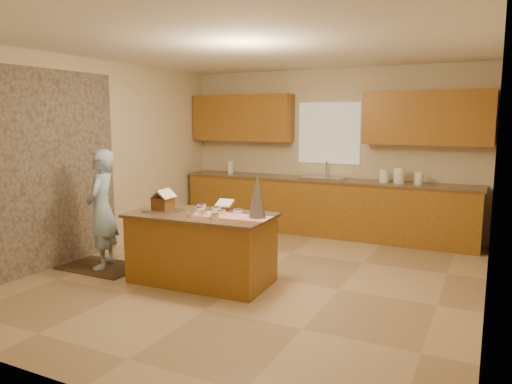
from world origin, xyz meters
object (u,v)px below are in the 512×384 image
tinsel_tree (257,196)px  boy (102,209)px  island_base (201,249)px  gingerbread_house (163,201)px

tinsel_tree → boy: bearing=-174.9°
island_base → tinsel_tree: (0.68, 0.08, 0.67)m
boy → gingerbread_house: bearing=67.7°
island_base → gingerbread_house: 0.73m
tinsel_tree → gingerbread_house: (-1.17, -0.14, -0.13)m
island_base → gingerbread_house: (-0.48, -0.07, 0.54)m
island_base → boy: 1.46m
island_base → tinsel_tree: size_ratio=3.27×
tinsel_tree → gingerbread_house: size_ratio=1.88×
island_base → gingerbread_house: bearing=-174.8°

